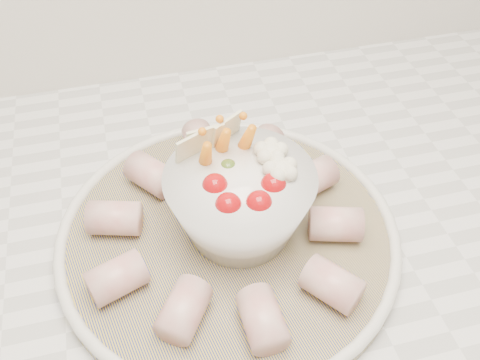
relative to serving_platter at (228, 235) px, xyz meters
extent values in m
cube|color=silver|center=(0.17, 0.02, -0.03)|extent=(2.04, 0.62, 0.04)
cylinder|color=navy|center=(0.00, 0.00, 0.00)|extent=(0.41, 0.41, 0.01)
torus|color=silver|center=(0.00, 0.00, 0.00)|extent=(0.35, 0.35, 0.01)
sphere|color=#AC0B0E|center=(-0.01, -0.03, 0.08)|extent=(0.02, 0.02, 0.02)
sphere|color=#AC0B0E|center=(0.02, -0.03, 0.08)|extent=(0.02, 0.02, 0.02)
sphere|color=#AC0B0E|center=(0.04, -0.02, 0.08)|extent=(0.02, 0.02, 0.02)
sphere|color=#AC0B0E|center=(-0.01, 0.00, 0.08)|extent=(0.02, 0.02, 0.02)
sphere|color=#456120|center=(0.01, 0.02, 0.07)|extent=(0.02, 0.02, 0.02)
cone|color=orange|center=(-0.01, 0.03, 0.09)|extent=(0.02, 0.04, 0.06)
cone|color=orange|center=(0.01, 0.04, 0.09)|extent=(0.02, 0.04, 0.06)
cone|color=orange|center=(0.03, 0.04, 0.09)|extent=(0.03, 0.04, 0.06)
sphere|color=white|center=(0.05, 0.02, 0.08)|extent=(0.03, 0.03, 0.03)
sphere|color=white|center=(0.05, 0.00, 0.08)|extent=(0.03, 0.03, 0.03)
cube|color=beige|center=(-0.01, 0.05, 0.09)|extent=(0.04, 0.02, 0.04)
cube|color=beige|center=(0.01, 0.06, 0.09)|extent=(0.04, 0.03, 0.04)
cube|color=beige|center=(-0.02, 0.04, 0.09)|extent=(0.04, 0.03, 0.04)
cylinder|color=#BC5955|center=(0.10, 0.04, 0.02)|extent=(0.06, 0.05, 0.04)
cylinder|color=#BC5955|center=(0.07, 0.09, 0.02)|extent=(0.06, 0.06, 0.04)
cylinder|color=#BC5955|center=(0.00, 0.12, 0.02)|extent=(0.04, 0.05, 0.04)
cylinder|color=#BC5955|center=(-0.07, 0.09, 0.02)|extent=(0.06, 0.06, 0.04)
cylinder|color=#BC5955|center=(-0.11, 0.03, 0.02)|extent=(0.06, 0.05, 0.04)
cylinder|color=#BC5955|center=(-0.11, -0.04, 0.02)|extent=(0.06, 0.05, 0.04)
cylinder|color=#BC5955|center=(-0.06, -0.09, 0.02)|extent=(0.06, 0.06, 0.04)
cylinder|color=#BC5955|center=(0.00, -0.11, 0.02)|extent=(0.04, 0.05, 0.04)
cylinder|color=#BC5955|center=(0.07, -0.10, 0.02)|extent=(0.06, 0.06, 0.04)
cylinder|color=#BC5955|center=(0.10, -0.03, 0.02)|extent=(0.06, 0.05, 0.04)
camera|label=1|loc=(-0.08, -0.34, 0.43)|focal=40.00mm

